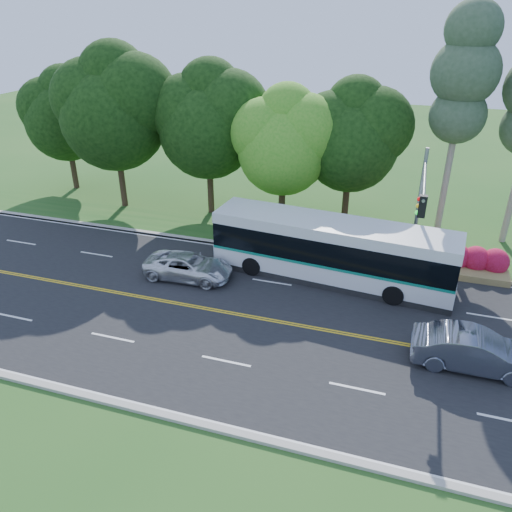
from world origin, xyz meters
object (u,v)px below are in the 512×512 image
(traffic_signal, at_px, (420,204))
(transit_bus, at_px, (331,251))
(sedan, at_px, (475,351))
(suv, at_px, (188,266))

(traffic_signal, relative_size, transit_bus, 0.54)
(transit_bus, height_order, sedan, transit_bus)
(transit_bus, xyz_separation_m, suv, (-7.40, -2.21, -0.99))
(transit_bus, height_order, suv, transit_bus)
(transit_bus, distance_m, sedan, 8.97)
(transit_bus, bearing_deg, traffic_signal, 13.25)
(traffic_signal, xyz_separation_m, sedan, (2.86, -6.15, -3.82))
(transit_bus, distance_m, suv, 7.79)
(traffic_signal, distance_m, suv, 12.48)
(traffic_signal, xyz_separation_m, suv, (-11.50, -2.76, -3.98))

